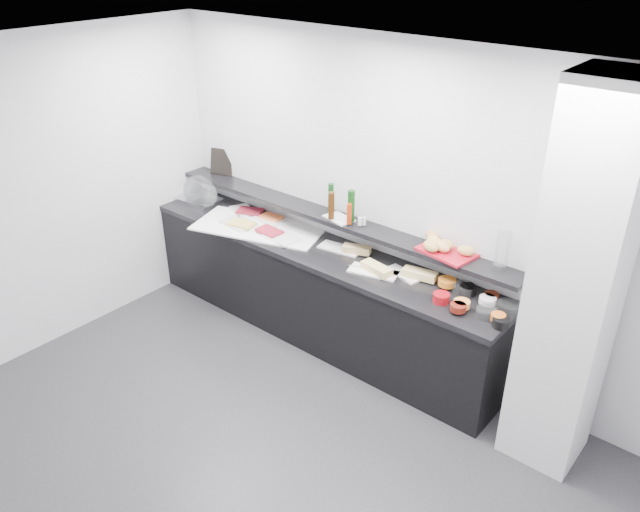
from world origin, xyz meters
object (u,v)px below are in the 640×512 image
Objects in this scene: cloche_base at (199,200)px; framed_print at (221,162)px; carafe at (502,251)px; condiment_tray at (339,218)px; bread_tray at (447,252)px; sandwich_plate_mid at (373,272)px.

cloche_base is 0.45m from framed_print.
carafe is at bearing 1.32° from cloche_base.
bread_tray reaches higher than condiment_tray.
sandwich_plate_mid is at bearing -8.72° from condiment_tray.
carafe is at bearing 15.21° from condiment_tray.
framed_print is at bearing -172.53° from bread_tray.
sandwich_plate_mid is 1.05m from carafe.
sandwich_plate_mid is 1.34× the size of carafe.
sandwich_plate_mid is 0.62m from bread_tray.
cloche_base is at bearing 163.65° from sandwich_plate_mid.
cloche_base is at bearing -176.44° from carafe.
cloche_base is 2.23m from sandwich_plate_mid.
framed_print is at bearing 156.76° from sandwich_plate_mid.
bread_tray reaches higher than cloche_base.
framed_print is (0.10, 0.25, 0.36)m from cloche_base.
condiment_tray is at bearing -168.88° from bread_tray.
sandwich_plate_mid is at bearing -145.10° from bread_tray.
condiment_tray reaches higher than cloche_base.
sandwich_plate_mid is at bearing -164.28° from carafe.
cloche_base is at bearing -129.81° from framed_print.
carafe reaches higher than bread_tray.
sandwich_plate_mid is 1.50× the size of condiment_tray.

